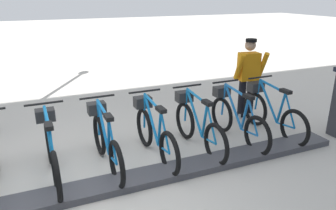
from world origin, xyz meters
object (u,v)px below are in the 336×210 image
at_px(bike_docked_3, 154,132).
at_px(bike_docked_4, 106,140).
at_px(bike_docked_0, 271,112).
at_px(worker_near_rack, 248,76).
at_px(bike_docked_1, 236,118).
at_px(bike_docked_5, 51,150).
at_px(bike_docked_2, 197,125).

distance_m(bike_docked_3, bike_docked_4, 0.78).
bearing_deg(bike_docked_0, worker_near_rack, -5.23).
xyz_separation_m(bike_docked_1, bike_docked_3, (0.00, 1.55, 0.00)).
bearing_deg(bike_docked_5, bike_docked_1, -90.00).
bearing_deg(bike_docked_5, bike_docked_4, -90.00).
relative_size(bike_docked_1, bike_docked_4, 1.00).
height_order(bike_docked_1, bike_docked_5, same).
bearing_deg(bike_docked_4, worker_near_rack, -74.57).
bearing_deg(bike_docked_1, bike_docked_5, 90.00).
bearing_deg(bike_docked_5, worker_near_rack, -77.49).
bearing_deg(bike_docked_4, bike_docked_5, 90.00).
distance_m(bike_docked_0, bike_docked_4, 3.11).
relative_size(bike_docked_2, bike_docked_3, 1.00).
xyz_separation_m(bike_docked_0, worker_near_rack, (0.88, -0.08, 0.48)).
xyz_separation_m(bike_docked_3, bike_docked_4, (0.00, 0.78, 0.00)).
bearing_deg(bike_docked_1, bike_docked_4, 90.00).
relative_size(bike_docked_3, bike_docked_4, 1.00).
distance_m(bike_docked_1, bike_docked_3, 1.55).
bearing_deg(bike_docked_0, bike_docked_3, 90.00).
bearing_deg(bike_docked_3, bike_docked_4, 90.00).
bearing_deg(bike_docked_3, worker_near_rack, -69.95).
distance_m(bike_docked_2, bike_docked_4, 1.55).
height_order(bike_docked_4, bike_docked_5, same).
distance_m(bike_docked_0, bike_docked_1, 0.78).
bearing_deg(bike_docked_1, bike_docked_2, 90.00).
bearing_deg(bike_docked_2, bike_docked_0, -90.00).
bearing_deg(bike_docked_4, bike_docked_1, -90.00).
height_order(bike_docked_0, bike_docked_5, same).
bearing_deg(worker_near_rack, bike_docked_4, 105.43).
bearing_deg(bike_docked_5, bike_docked_0, -90.00).
xyz_separation_m(bike_docked_2, worker_near_rack, (0.88, -1.63, 0.48)).
height_order(bike_docked_3, bike_docked_4, same).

